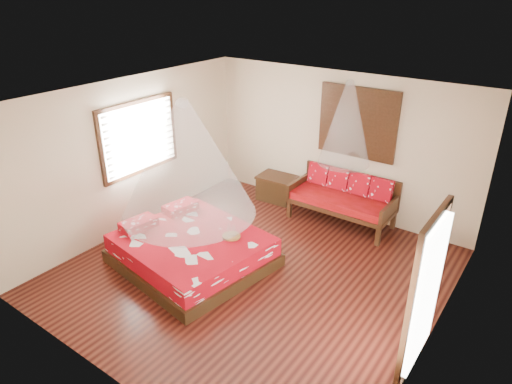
# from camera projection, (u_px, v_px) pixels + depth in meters

# --- Properties ---
(room) EXTENTS (5.54, 5.54, 2.84)m
(room) POSITION_uv_depth(u_px,v_px,m) (254.00, 193.00, 6.79)
(room) COLOR black
(room) RESTS_ON ground
(bed) EXTENTS (2.56, 2.38, 0.65)m
(bed) POSITION_uv_depth(u_px,v_px,m) (191.00, 249.00, 7.51)
(bed) COLOR black
(bed) RESTS_ON floor
(daybed) EXTENTS (1.96, 0.87, 0.98)m
(daybed) POSITION_uv_depth(u_px,v_px,m) (344.00, 196.00, 8.72)
(daybed) COLOR black
(daybed) RESTS_ON floor
(storage_chest) EXTENTS (0.81, 0.61, 0.54)m
(storage_chest) POSITION_uv_depth(u_px,v_px,m) (277.00, 188.00, 9.70)
(storage_chest) COLOR black
(storage_chest) RESTS_ON floor
(shutter_panel) EXTENTS (1.52, 0.06, 1.32)m
(shutter_panel) POSITION_uv_depth(u_px,v_px,m) (357.00, 123.00, 8.38)
(shutter_panel) COLOR black
(shutter_panel) RESTS_ON wall_back
(window_left) EXTENTS (0.10, 1.74, 1.34)m
(window_left) POSITION_uv_depth(u_px,v_px,m) (139.00, 137.00, 8.24)
(window_left) COLOR black
(window_left) RESTS_ON wall_left
(glazed_door) EXTENTS (0.08, 1.02, 2.16)m
(glazed_door) POSITION_uv_depth(u_px,v_px,m) (421.00, 300.00, 5.06)
(glazed_door) COLOR black
(glazed_door) RESTS_ON floor
(wine_tray) EXTENTS (0.30, 0.30, 0.23)m
(wine_tray) POSITION_uv_depth(u_px,v_px,m) (231.00, 234.00, 7.37)
(wine_tray) COLOR brown
(wine_tray) RESTS_ON bed
(mosquito_net_main) EXTENTS (2.09, 2.09, 1.80)m
(mosquito_net_main) POSITION_uv_depth(u_px,v_px,m) (186.00, 159.00, 6.82)
(mosquito_net_main) COLOR white
(mosquito_net_main) RESTS_ON ceiling
(mosquito_net_daybed) EXTENTS (0.93, 0.93, 1.50)m
(mosquito_net_daybed) POSITION_uv_depth(u_px,v_px,m) (347.00, 123.00, 7.99)
(mosquito_net_daybed) COLOR white
(mosquito_net_daybed) RESTS_ON ceiling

